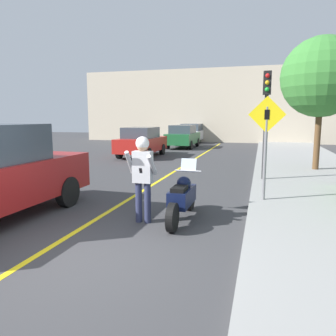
# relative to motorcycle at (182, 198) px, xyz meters

# --- Properties ---
(ground_plane) EXTENTS (80.00, 80.00, 0.00)m
(ground_plane) POSITION_rel_motorcycle_xyz_m (-1.23, -2.44, -0.49)
(ground_plane) COLOR #38383A
(road_center_line) EXTENTS (0.12, 36.00, 0.01)m
(road_center_line) POSITION_rel_motorcycle_xyz_m (-1.83, 3.56, -0.49)
(road_center_line) COLOR yellow
(road_center_line) RESTS_ON ground
(building_backdrop) EXTENTS (28.00, 1.20, 6.59)m
(building_backdrop) POSITION_rel_motorcycle_xyz_m (-1.23, 23.56, 2.80)
(building_backdrop) COLOR beige
(building_backdrop) RESTS_ON ground
(motorcycle) EXTENTS (0.62, 2.20, 1.28)m
(motorcycle) POSITION_rel_motorcycle_xyz_m (0.00, 0.00, 0.00)
(motorcycle) COLOR black
(motorcycle) RESTS_ON ground
(person_biker) EXTENTS (0.59, 0.49, 1.84)m
(person_biker) POSITION_rel_motorcycle_xyz_m (-0.76, -0.42, 0.65)
(person_biker) COLOR #282D4C
(person_biker) RESTS_ON ground
(crossing_sign) EXTENTS (0.91, 0.08, 2.61)m
(crossing_sign) POSITION_rel_motorcycle_xyz_m (1.71, 1.78, 1.22)
(crossing_sign) COLOR slate
(crossing_sign) RESTS_ON sidewalk_curb
(traffic_light) EXTENTS (0.26, 0.30, 3.59)m
(traffic_light) POSITION_rel_motorcycle_xyz_m (1.71, 4.74, 2.15)
(traffic_light) COLOR #2D2D30
(traffic_light) RESTS_ON sidewalk_curb
(street_tree) EXTENTS (3.12, 3.12, 5.21)m
(street_tree) POSITION_rel_motorcycle_xyz_m (3.77, 7.57, 3.28)
(street_tree) COLOR brown
(street_tree) RESTS_ON sidewalk_curb
(parked_car_red) EXTENTS (1.88, 4.20, 1.68)m
(parked_car_red) POSITION_rel_motorcycle_xyz_m (-5.01, 10.86, 0.36)
(parked_car_red) COLOR black
(parked_car_red) RESTS_ON ground
(parked_car_green) EXTENTS (1.88, 4.20, 1.68)m
(parked_car_green) POSITION_rel_motorcycle_xyz_m (-4.00, 16.89, 0.36)
(parked_car_green) COLOR black
(parked_car_green) RESTS_ON ground
(parked_car_white) EXTENTS (1.88, 4.20, 1.68)m
(parked_car_white) POSITION_rel_motorcycle_xyz_m (-4.42, 22.10, 0.36)
(parked_car_white) COLOR black
(parked_car_white) RESTS_ON ground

